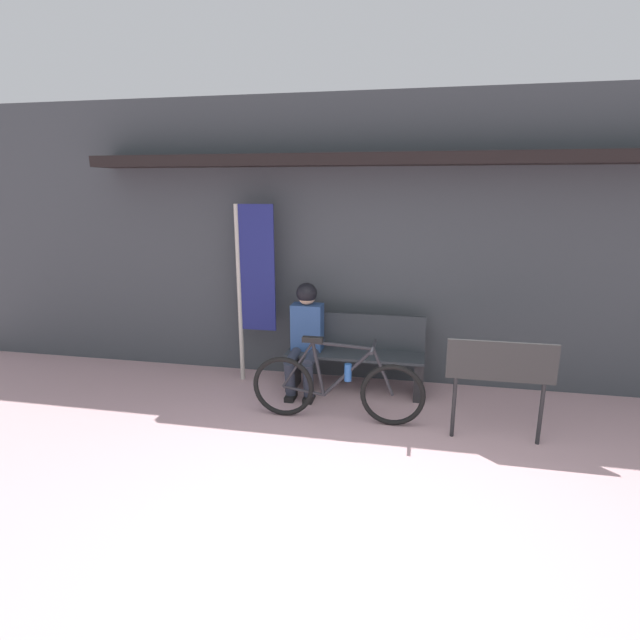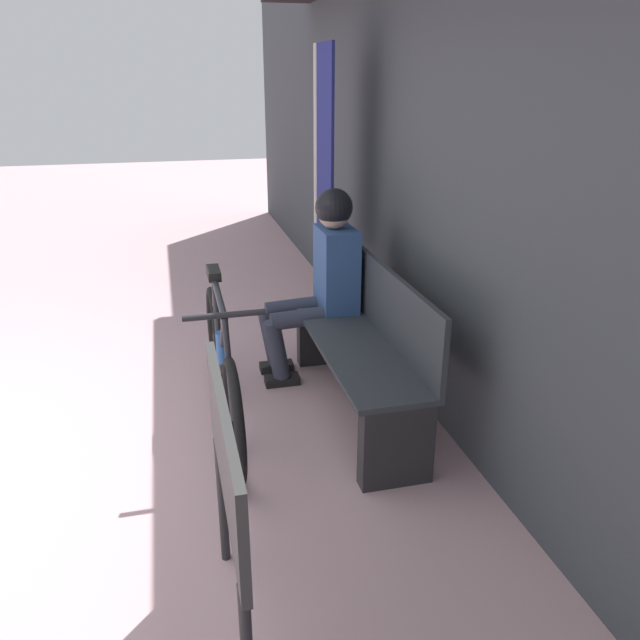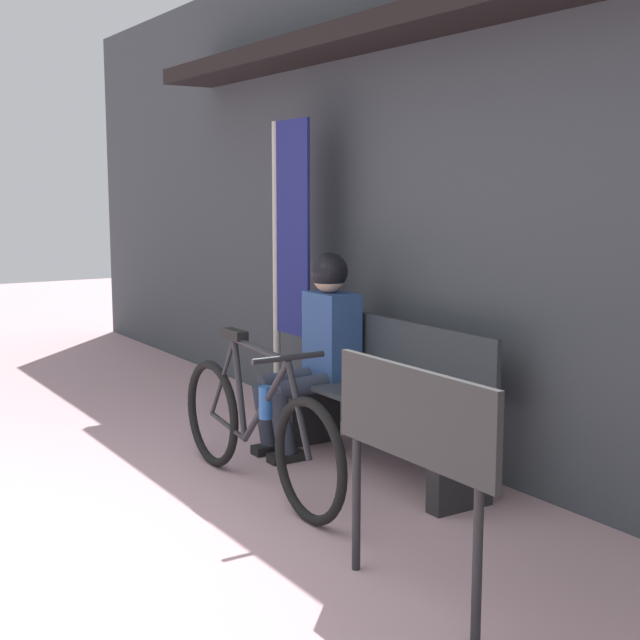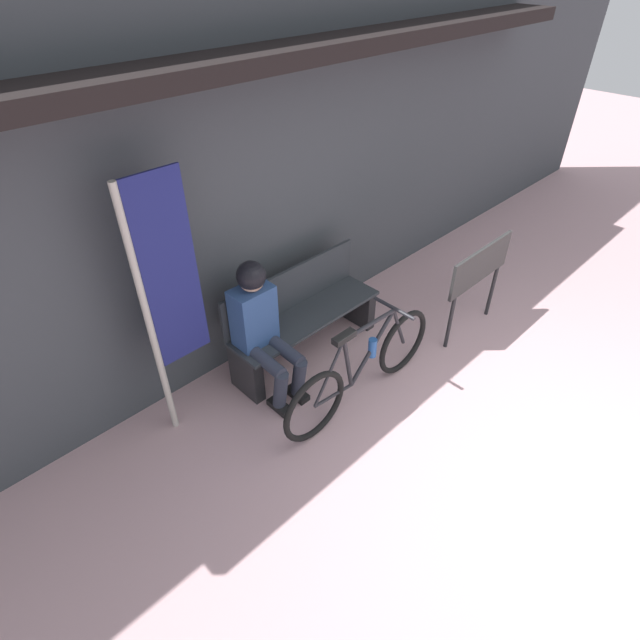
{
  "view_description": "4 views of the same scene",
  "coord_description": "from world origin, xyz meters",
  "px_view_note": "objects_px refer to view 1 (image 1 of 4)",
  "views": [
    {
      "loc": [
        0.36,
        -2.87,
        2.22
      ],
      "look_at": [
        -0.58,
        1.79,
        0.95
      ],
      "focal_mm": 28.0,
      "sensor_mm": 36.0,
      "label": 1
    },
    {
      "loc": [
        2.78,
        1.35,
        1.86
      ],
      "look_at": [
        -0.16,
        2.07,
        0.65
      ],
      "focal_mm": 35.0,
      "sensor_mm": 36.0,
      "label": 2
    },
    {
      "loc": [
        3.67,
        -0.58,
        1.59
      ],
      "look_at": [
        -0.4,
        1.99,
        0.88
      ],
      "focal_mm": 50.0,
      "sensor_mm": 36.0,
      "label": 3
    },
    {
      "loc": [
        -2.69,
        -0.31,
        3.12
      ],
      "look_at": [
        -0.37,
        2.06,
        0.58
      ],
      "focal_mm": 28.0,
      "sensor_mm": 36.0,
      "label": 4
    }
  ],
  "objects_px": {
    "person_seated": "(305,330)",
    "banner_pole": "(252,277)",
    "bicycle": "(337,387)",
    "park_bench_near": "(355,357)",
    "signboard": "(501,368)"
  },
  "relations": [
    {
      "from": "banner_pole",
      "to": "signboard",
      "type": "bearing_deg",
      "value": -20.42
    },
    {
      "from": "banner_pole",
      "to": "person_seated",
      "type": "bearing_deg",
      "value": -14.21
    },
    {
      "from": "bicycle",
      "to": "banner_pole",
      "type": "xyz_separation_m",
      "value": [
        -1.12,
        0.85,
        0.89
      ]
    },
    {
      "from": "banner_pole",
      "to": "signboard",
      "type": "relative_size",
      "value": 2.19
    },
    {
      "from": "person_seated",
      "to": "banner_pole",
      "type": "bearing_deg",
      "value": 165.79
    },
    {
      "from": "park_bench_near",
      "to": "banner_pole",
      "type": "relative_size",
      "value": 0.74
    },
    {
      "from": "bicycle",
      "to": "signboard",
      "type": "relative_size",
      "value": 1.82
    },
    {
      "from": "person_seated",
      "to": "signboard",
      "type": "height_order",
      "value": "person_seated"
    },
    {
      "from": "park_bench_near",
      "to": "person_seated",
      "type": "height_order",
      "value": "person_seated"
    },
    {
      "from": "bicycle",
      "to": "person_seated",
      "type": "relative_size",
      "value": 1.39
    },
    {
      "from": "bicycle",
      "to": "park_bench_near",
      "type": "bearing_deg",
      "value": 84.56
    },
    {
      "from": "banner_pole",
      "to": "signboard",
      "type": "height_order",
      "value": "banner_pole"
    },
    {
      "from": "bicycle",
      "to": "banner_pole",
      "type": "height_order",
      "value": "banner_pole"
    },
    {
      "from": "person_seated",
      "to": "park_bench_near",
      "type": "bearing_deg",
      "value": 10.99
    },
    {
      "from": "banner_pole",
      "to": "signboard",
      "type": "distance_m",
      "value": 2.82
    }
  ]
}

